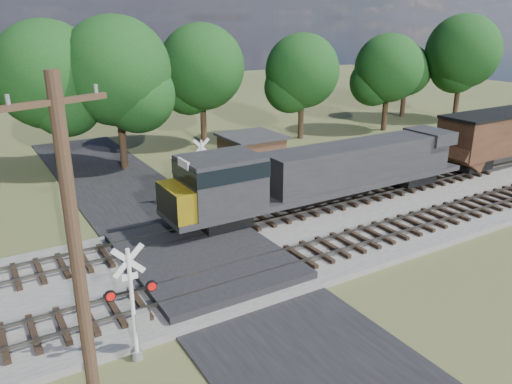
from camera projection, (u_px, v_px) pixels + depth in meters
ground at (208, 267)px, 23.85m from camera, size 160.00×160.00×0.00m
ballast_bed at (358, 220)px, 29.11m from camera, size 140.00×10.00×0.30m
road at (207, 267)px, 23.84m from camera, size 7.00×60.00×0.08m
crossing_panel at (203, 257)px, 24.15m from camera, size 7.00×9.00×0.62m
track_near at (285, 260)px, 23.63m from camera, size 140.00×2.60×0.33m
track_far at (234, 225)px, 27.67m from camera, size 140.00×2.60×0.33m
crossing_signal_near at (136, 313)px, 16.90m from camera, size 1.77×0.38×4.38m
crossing_signal_far at (201, 178)px, 31.33m from camera, size 1.74×0.40×4.32m
utility_pole at (78, 272)px, 12.13m from camera, size 2.40×0.99×10.25m
equipment_shed at (251, 153)px, 38.23m from camera, size 4.28×4.28×2.92m
treeline at (181, 73)px, 41.31m from camera, size 76.69×11.87×11.82m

